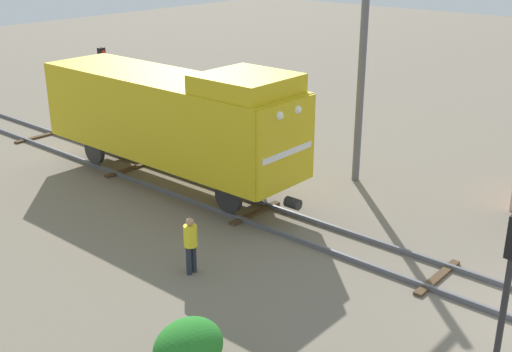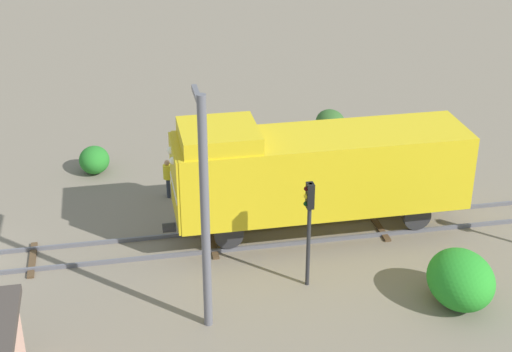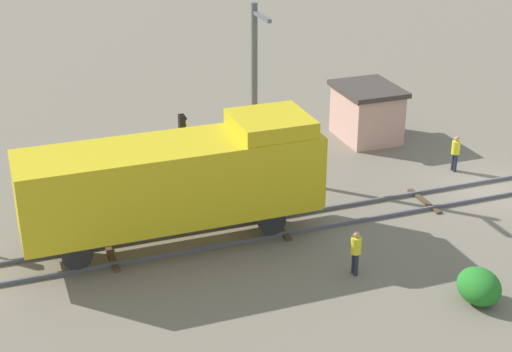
# 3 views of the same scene
# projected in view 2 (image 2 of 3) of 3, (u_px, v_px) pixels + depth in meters

# --- Properties ---
(locomotive) EXTENTS (2.90, 11.60, 4.60)m
(locomotive) POSITION_uv_depth(u_px,v_px,m) (316.00, 169.00, 29.43)
(locomotive) COLOR gold
(locomotive) RESTS_ON railway_track
(traffic_signal_mid) EXTENTS (0.32, 0.34, 3.95)m
(traffic_signal_mid) POSITION_uv_depth(u_px,v_px,m) (309.00, 215.00, 26.24)
(traffic_signal_mid) COLOR #262628
(traffic_signal_mid) RESTS_ON ground
(worker_by_signal) EXTENTS (0.38, 0.38, 1.70)m
(worker_by_signal) POSITION_uv_depth(u_px,v_px,m) (168.00, 175.00, 33.01)
(worker_by_signal) COLOR #262B38
(worker_by_signal) RESTS_ON ground
(catenary_mast) EXTENTS (1.94, 0.28, 7.89)m
(catenary_mast) POSITION_uv_depth(u_px,v_px,m) (205.00, 209.00, 23.62)
(catenary_mast) COLOR #595960
(catenary_mast) RESTS_ON ground
(bush_near) EXTENTS (2.64, 2.16, 1.92)m
(bush_near) POSITION_uv_depth(u_px,v_px,m) (461.00, 280.00, 26.00)
(bush_near) COLOR #268A26
(bush_near) RESTS_ON ground
(bush_mid) EXTENTS (1.66, 1.36, 1.21)m
(bush_mid) POSITION_uv_depth(u_px,v_px,m) (94.00, 160.00, 35.33)
(bush_mid) COLOR #257826
(bush_mid) RESTS_ON ground
(bush_far) EXTENTS (1.78, 1.45, 1.29)m
(bush_far) POSITION_uv_depth(u_px,v_px,m) (330.00, 123.00, 39.21)
(bush_far) COLOR #305A26
(bush_far) RESTS_ON ground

